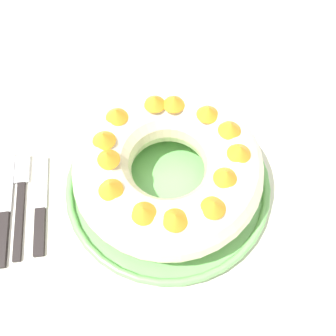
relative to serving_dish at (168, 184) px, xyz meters
name	(u,v)px	position (x,y,z in m)	size (l,w,h in m)	color
ground_plane	(160,289)	(-0.03, 0.00, -0.78)	(8.00, 8.00, 0.00)	#4C4742
dining_table	(153,211)	(-0.03, 0.00, -0.11)	(1.24, 1.08, 0.77)	silver
serving_dish	(168,184)	(0.00, 0.00, 0.00)	(0.33, 0.33, 0.02)	#6BB760
bundt_cake	(168,167)	(0.00, 0.00, 0.06)	(0.29, 0.29, 0.11)	beige
fork	(21,197)	(-0.24, 0.01, -0.01)	(0.02, 0.18, 0.01)	black
serving_knife	(5,215)	(-0.26, -0.02, -0.01)	(0.02, 0.20, 0.01)	black
cake_knife	(40,211)	(-0.21, -0.02, -0.01)	(0.02, 0.17, 0.01)	black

